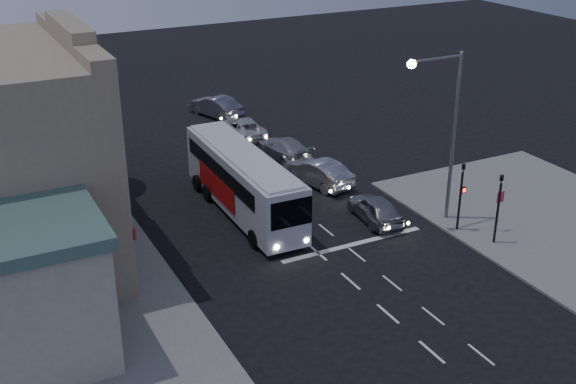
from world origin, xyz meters
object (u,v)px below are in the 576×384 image
tour_bus (243,180)px  car_sedan_b (284,148)px  car_sedan_a (318,172)px  streetlight (445,119)px  regulatory_sign (499,204)px  car_extra (216,106)px  car_suv (375,209)px  street_tree (80,117)px  car_sedan_c (243,127)px  traffic_signal_side (499,200)px  traffic_signal_main (461,189)px

tour_bus → car_sedan_b: (5.72, 6.38, -1.20)m
car_sedan_a → streetlight: streetlight is taller
tour_bus → regulatory_sign: bearing=-36.7°
car_extra → streetlight: streetlight is taller
car_suv → street_tree: 17.36m
car_sedan_c → car_extra: (0.02, 5.28, 0.12)m
tour_bus → car_sedan_b: size_ratio=2.39×
car_sedan_b → car_sedan_c: (-0.66, 5.09, -0.02)m
car_extra → streetlight: bearing=81.3°
car_sedan_a → traffic_signal_side: (4.11, -10.72, 1.64)m
car_suv → car_sedan_b: car_suv is taller
car_sedan_c → traffic_signal_main: bearing=105.9°
car_sedan_a → streetlight: 9.38m
traffic_signal_main → traffic_signal_side: (0.70, -1.98, 0.00)m
car_sedan_c → traffic_signal_side: traffic_signal_side is taller
tour_bus → car_sedan_b: bearing=49.1°
car_sedan_b → regulatory_sign: 15.43m
car_sedan_b → regulatory_sign: regulatory_sign is taller
car_sedan_c → streetlight: 18.34m
car_sedan_b → street_tree: bearing=-7.1°
traffic_signal_side → streetlight: size_ratio=0.46×
car_suv → traffic_signal_side: traffic_signal_side is taller
traffic_signal_side → regulatory_sign: traffic_signal_side is taller
tour_bus → traffic_signal_main: traffic_signal_main is taller
car_sedan_b → car_sedan_c: size_ratio=0.99×
car_sedan_c → streetlight: (3.61, -17.25, 5.06)m
car_suv → car_sedan_b: 10.57m
street_tree → traffic_signal_side: bearing=-44.5°
car_sedan_a → traffic_signal_side: size_ratio=1.16×
tour_bus → car_sedan_c: size_ratio=2.36×
car_suv → car_sedan_c: (-0.75, 15.65, -0.03)m
traffic_signal_main → regulatory_sign: size_ratio=1.86×
traffic_signal_main → regulatory_sign: bearing=-30.8°
car_suv → traffic_signal_main: bearing=142.3°
traffic_signal_side → regulatory_sign: bearing=43.9°
car_suv → regulatory_sign: size_ratio=1.89×
car_extra → car_sedan_a: bearing=73.9°
tour_bus → car_sedan_b: tour_bus is taller
street_tree → tour_bus: bearing=-45.7°
tour_bus → car_suv: 7.26m
traffic_signal_main → car_extra: bearing=99.1°
car_sedan_a → street_tree: 14.06m
regulatory_sign → street_tree: (-17.51, 15.26, 2.90)m
traffic_signal_main → car_sedan_a: bearing=111.3°
streetlight → car_sedan_b: bearing=103.6°
car_suv → street_tree: size_ratio=0.67×
car_sedan_b → traffic_signal_main: bearing=99.1°
streetlight → tour_bus: bearing=146.3°
car_sedan_a → car_extra: car_extra is taller
car_sedan_a → car_sedan_b: bearing=-105.6°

